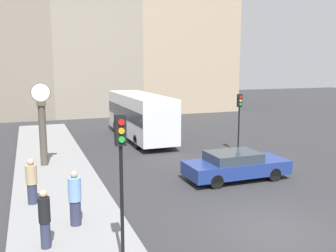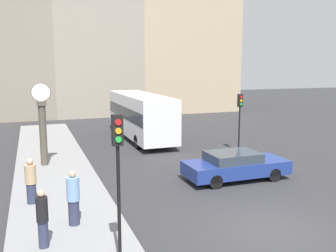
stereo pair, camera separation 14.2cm
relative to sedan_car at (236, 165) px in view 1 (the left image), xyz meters
name	(u,v)px [view 1 (the left image)]	position (x,y,z in m)	size (l,w,h in m)	color
ground_plane	(273,230)	(-1.64, -5.08, -0.67)	(120.00, 120.00, 0.00)	#2D2D30
sidewalk_corner	(52,162)	(-7.70, 5.85, -0.59)	(3.63, 25.86, 0.15)	gray
building_row	(93,41)	(-2.14, 24.77, 6.98)	(30.51, 5.00, 16.93)	gray
sedan_car	(236,165)	(0.00, 0.00, 0.00)	(4.74, 1.90, 1.29)	navy
bus_distant	(140,114)	(-1.43, 10.62, 1.12)	(2.38, 9.50, 3.16)	silver
traffic_light_near	(121,159)	(-6.65, -5.66, 2.24)	(0.26, 0.24, 3.85)	black
traffic_light_far	(239,111)	(3.00, 4.73, 1.85)	(0.26, 0.24, 3.50)	black
street_clock	(42,126)	(-8.10, 5.10, 1.49)	(0.95, 0.46, 4.17)	#4C473D
pedestrian_black_jacket	(45,219)	(-8.46, -4.09, 0.33)	(0.32, 0.32, 1.67)	#2D334C
pedestrian_tan_coat	(32,182)	(-8.75, -0.38, 0.32)	(0.40, 0.40, 1.69)	#2D334C
pedestrian_blue_stripe	(75,198)	(-7.49, -2.83, 0.36)	(0.41, 0.41, 1.77)	#2D334C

